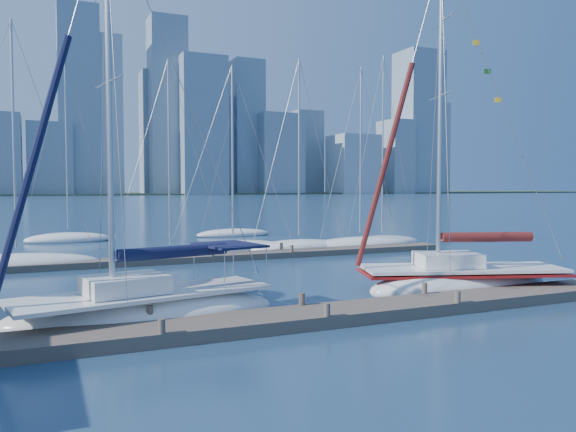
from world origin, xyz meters
name	(u,v)px	position (x,y,z in m)	size (l,w,h in m)	color
ground	(314,323)	(0.00, 0.00, 0.00)	(700.00, 700.00, 0.00)	navy
near_dock	(314,317)	(0.00, 0.00, 0.20)	(26.00, 2.00, 0.40)	#4D4239
far_dock	(225,257)	(2.00, 16.00, 0.18)	(30.00, 1.80, 0.36)	#4D4239
far_shore	(58,194)	(0.00, 320.00, 0.00)	(800.00, 100.00, 1.50)	#38472D
sailboat_navy	(144,291)	(-4.97, 2.10, 1.03)	(9.00, 4.51, 13.41)	white
sailboat_maroon	(461,265)	(7.97, 2.36, 1.10)	(9.23, 5.51, 14.40)	white
bg_boat_0	(17,264)	(-9.17, 16.63, 0.28)	(8.72, 5.61, 13.33)	white
bg_boat_1	(170,256)	(-1.05, 16.97, 0.24)	(7.08, 3.18, 12.02)	white
bg_boat_2	(233,248)	(3.60, 19.38, 0.27)	(8.09, 4.29, 12.62)	white
bg_boat_3	(299,247)	(7.88, 18.24, 0.28)	(7.10, 3.27, 13.20)	white
bg_boat_4	(360,245)	(12.52, 18.03, 0.28)	(8.66, 5.29, 13.00)	white
bg_boat_5	(382,241)	(15.20, 19.36, 0.28)	(6.77, 3.18, 14.27)	white
bg_boat_6	(68,238)	(-6.08, 31.27, 0.30)	(6.55, 2.60, 14.86)	white
bg_boat_7	(233,233)	(7.43, 31.03, 0.23)	(6.97, 4.18, 11.24)	white
skyline	(102,128)	(21.01, 290.18, 34.46)	(501.81, 51.31, 97.04)	slate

